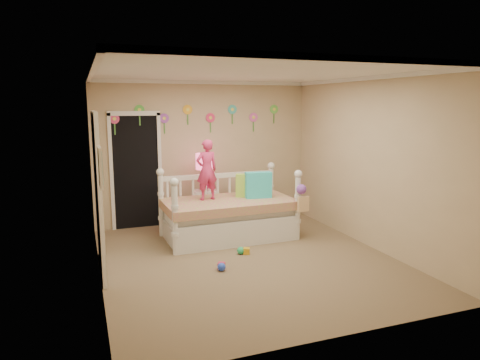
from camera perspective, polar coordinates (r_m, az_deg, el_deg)
name	(u,v)px	position (r m, az deg, el deg)	size (l,w,h in m)	color
floor	(248,260)	(6.32, 1.04, -10.36)	(4.00, 4.50, 0.01)	#7F684C
ceiling	(248,72)	(5.95, 1.12, 13.87)	(4.00, 4.50, 0.01)	white
back_wall	(204,153)	(8.12, -4.68, 3.57)	(4.00, 0.01, 2.60)	tan
left_wall	(95,178)	(5.60, -18.37, 0.27)	(0.01, 4.50, 2.60)	tan
right_wall	(370,163)	(6.97, 16.61, 2.15)	(0.01, 4.50, 2.60)	tan
crown_molding	(248,75)	(5.94, 1.12, 13.58)	(4.00, 4.50, 0.06)	white
daybed	(228,203)	(7.18, -1.52, -3.06)	(2.14, 1.15, 1.16)	white
pillow_turquoise	(258,185)	(7.25, 2.42, -0.66)	(0.43, 0.15, 0.43)	#28C3C8
pillow_lime	(248,186)	(7.32, 1.09, -0.75)	(0.41, 0.15, 0.39)	#A0D942
child	(207,170)	(7.07, -4.37, 1.32)	(0.36, 0.24, 0.99)	#DA316B
nightstand	(205,209)	(7.84, -4.61, -3.78)	(0.41, 0.31, 0.68)	white
table_lamp	(204,166)	(7.70, -4.68, 1.84)	(0.30, 0.30, 0.66)	#D01B69
closet_doorway	(136,170)	(7.90, -13.40, 1.22)	(0.90, 0.04, 2.07)	black
flower_decals	(199,118)	(8.04, -5.35, 8.07)	(3.40, 0.02, 0.50)	#B2668C
mirror_closet	(99,193)	(5.94, -17.96, -1.63)	(0.07, 1.30, 2.10)	white
wall_picture	(100,167)	(4.68, -17.78, 1.59)	(0.05, 0.34, 0.42)	white
hanging_bag	(302,199)	(6.99, 8.06, -2.45)	(0.20, 0.16, 0.36)	beige
toy_scatter	(231,257)	(6.27, -1.13, -10.00)	(0.80, 1.30, 0.11)	#996666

